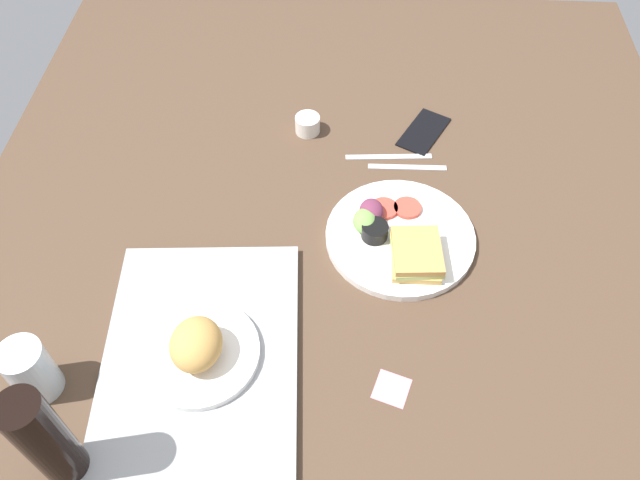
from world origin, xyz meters
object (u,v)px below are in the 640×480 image
object	(u,v)px
soda_bottle	(46,441)
espresso_cup	(308,124)
sticky_note	(392,389)
plate_with_salad	(399,237)
knife	(389,156)
bread_plate_near	(198,349)
drinking_glass	(31,370)
fork	(407,167)
serving_tray	(201,354)
cell_phone	(424,131)

from	to	relation	value
soda_bottle	espresso_cup	bearing A→B (deg)	-21.44
sticky_note	plate_with_salad	bearing A→B (deg)	-2.87
espresso_cup	knife	distance (cm)	19.94
knife	sticky_note	xyz separation A→B (cm)	(-54.97, -0.02, -0.19)
bread_plate_near	soda_bottle	size ratio (longest dim) A/B	0.89
soda_bottle	plate_with_salad	bearing A→B (deg)	-46.98
drinking_glass	fork	xyz separation A→B (cm)	(54.93, -62.16, -5.54)
plate_with_salad	serving_tray	bearing A→B (deg)	128.45
espresso_cup	knife	world-z (taller)	espresso_cup
knife	bread_plate_near	bearing A→B (deg)	53.32
fork	bread_plate_near	bearing A→B (deg)	51.78
soda_bottle	fork	world-z (taller)	soda_bottle
soda_bottle	espresso_cup	world-z (taller)	soda_bottle
soda_bottle	drinking_glass	bearing A→B (deg)	33.97
serving_tray	drinking_glass	bearing A→B (deg)	105.53
serving_tray	cell_phone	size ratio (longest dim) A/B	3.13
plate_with_salad	fork	size ratio (longest dim) A/B	1.73
knife	cell_phone	size ratio (longest dim) A/B	1.32
sticky_note	bread_plate_near	bearing A→B (deg)	84.29
drinking_glass	soda_bottle	world-z (taller)	soda_bottle
soda_bottle	cell_phone	world-z (taller)	soda_bottle
bread_plate_near	fork	xyz separation A→B (cm)	(48.72, -36.53, -4.11)
espresso_cup	drinking_glass	bearing A→B (deg)	148.71
bread_plate_near	soda_bottle	distance (cm)	26.61
plate_with_salad	espresso_cup	xyz separation A→B (cm)	(31.12, 19.99, 0.33)
fork	knife	size ratio (longest dim) A/B	0.89
cell_phone	espresso_cup	bearing A→B (deg)	120.46
plate_with_salad	knife	xyz separation A→B (cm)	(23.65, 1.59, -1.42)
bread_plate_near	drinking_glass	bearing A→B (deg)	103.63
bread_plate_near	drinking_glass	xyz separation A→B (cm)	(-6.21, 25.62, 1.43)
plate_with_salad	fork	distance (cm)	20.84
serving_tray	cell_phone	bearing A→B (deg)	-34.41
cell_phone	knife	bearing A→B (deg)	164.93
plate_with_salad	espresso_cup	world-z (taller)	plate_with_salad
serving_tray	bread_plate_near	distance (cm)	3.67
espresso_cup	knife	xyz separation A→B (cm)	(-7.47, -18.40, -1.75)
drinking_glass	fork	bearing A→B (deg)	-48.53
drinking_glass	soda_bottle	xyz separation A→B (cm)	(-13.19, -8.88, 5.74)
serving_tray	drinking_glass	distance (cm)	26.95
bread_plate_near	fork	distance (cm)	61.03
bread_plate_near	cell_phone	distance (cm)	72.72
drinking_glass	cell_phone	xyz separation A→B (cm)	(66.45, -66.17, -5.39)
soda_bottle	knife	size ratio (longest dim) A/B	1.21
serving_tray	knife	size ratio (longest dim) A/B	2.37
fork	serving_tray	bearing A→B (deg)	51.20
plate_with_salad	drinking_glass	world-z (taller)	drinking_glass
knife	espresso_cup	bearing A→B (deg)	-26.59
bread_plate_near	cell_phone	world-z (taller)	bread_plate_near
serving_tray	sticky_note	xyz separation A→B (cm)	(-4.14, -32.66, -0.74)
bread_plate_near	cell_phone	size ratio (longest dim) A/B	1.43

